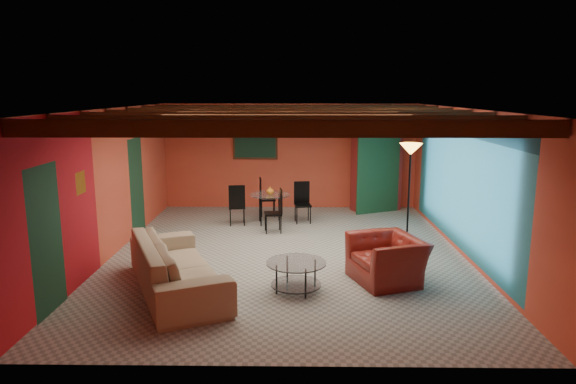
{
  "coord_description": "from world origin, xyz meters",
  "views": [
    {
      "loc": [
        0.13,
        -9.2,
        3.0
      ],
      "look_at": [
        0.0,
        0.2,
        1.15
      ],
      "focal_mm": 31.96,
      "sensor_mm": 36.0,
      "label": 1
    }
  ],
  "objects_px": {
    "armchair": "(387,259)",
    "vase": "(270,179)",
    "sofa": "(177,266)",
    "armoire": "(376,170)",
    "floor_lamp": "(409,197)",
    "potted_plant": "(378,121)",
    "coffee_table": "(296,276)",
    "dining_table": "(270,203)"
  },
  "relations": [
    {
      "from": "floor_lamp",
      "to": "potted_plant",
      "type": "height_order",
      "value": "potted_plant"
    },
    {
      "from": "sofa",
      "to": "dining_table",
      "type": "bearing_deg",
      "value": -40.56
    },
    {
      "from": "armoire",
      "to": "floor_lamp",
      "type": "bearing_deg",
      "value": -112.8
    },
    {
      "from": "dining_table",
      "to": "potted_plant",
      "type": "height_order",
      "value": "potted_plant"
    },
    {
      "from": "sofa",
      "to": "armchair",
      "type": "bearing_deg",
      "value": -106.31
    },
    {
      "from": "sofa",
      "to": "dining_table",
      "type": "xyz_separation_m",
      "value": [
        1.22,
        4.09,
        0.08
      ]
    },
    {
      "from": "floor_lamp",
      "to": "dining_table",
      "type": "bearing_deg",
      "value": 144.6
    },
    {
      "from": "armchair",
      "to": "floor_lamp",
      "type": "xyz_separation_m",
      "value": [
        0.69,
        1.71,
        0.67
      ]
    },
    {
      "from": "sofa",
      "to": "armoire",
      "type": "relative_size",
      "value": 1.33
    },
    {
      "from": "armchair",
      "to": "vase",
      "type": "height_order",
      "value": "vase"
    },
    {
      "from": "dining_table",
      "to": "armoire",
      "type": "bearing_deg",
      "value": 28.27
    },
    {
      "from": "armchair",
      "to": "armoire",
      "type": "bearing_deg",
      "value": 154.26
    },
    {
      "from": "sofa",
      "to": "armoire",
      "type": "height_order",
      "value": "armoire"
    },
    {
      "from": "armoire",
      "to": "vase",
      "type": "height_order",
      "value": "armoire"
    },
    {
      "from": "armchair",
      "to": "dining_table",
      "type": "height_order",
      "value": "dining_table"
    },
    {
      "from": "armchair",
      "to": "dining_table",
      "type": "distance_m",
      "value": 4.19
    },
    {
      "from": "sofa",
      "to": "armchair",
      "type": "relative_size",
      "value": 2.42
    },
    {
      "from": "armchair",
      "to": "armoire",
      "type": "relative_size",
      "value": 0.55
    },
    {
      "from": "sofa",
      "to": "armchair",
      "type": "distance_m",
      "value": 3.3
    },
    {
      "from": "sofa",
      "to": "potted_plant",
      "type": "height_order",
      "value": "potted_plant"
    },
    {
      "from": "coffee_table",
      "to": "sofa",
      "type": "bearing_deg",
      "value": -179.61
    },
    {
      "from": "dining_table",
      "to": "armoire",
      "type": "relative_size",
      "value": 0.89
    },
    {
      "from": "coffee_table",
      "to": "floor_lamp",
      "type": "relative_size",
      "value": 0.44
    },
    {
      "from": "coffee_table",
      "to": "dining_table",
      "type": "relative_size",
      "value": 0.5
    },
    {
      "from": "dining_table",
      "to": "armchair",
      "type": "bearing_deg",
      "value": -60.75
    },
    {
      "from": "sofa",
      "to": "potted_plant",
      "type": "distance_m",
      "value": 6.99
    },
    {
      "from": "dining_table",
      "to": "potted_plant",
      "type": "distance_m",
      "value": 3.5
    },
    {
      "from": "sofa",
      "to": "dining_table",
      "type": "height_order",
      "value": "dining_table"
    },
    {
      "from": "coffee_table",
      "to": "floor_lamp",
      "type": "xyz_separation_m",
      "value": [
        2.14,
        2.13,
        0.8
      ]
    },
    {
      "from": "coffee_table",
      "to": "dining_table",
      "type": "height_order",
      "value": "dining_table"
    },
    {
      "from": "coffee_table",
      "to": "vase",
      "type": "relative_size",
      "value": 5.05
    },
    {
      "from": "armoire",
      "to": "floor_lamp",
      "type": "relative_size",
      "value": 1.0
    },
    {
      "from": "vase",
      "to": "sofa",
      "type": "bearing_deg",
      "value": -106.65
    },
    {
      "from": "armchair",
      "to": "potted_plant",
      "type": "height_order",
      "value": "potted_plant"
    },
    {
      "from": "dining_table",
      "to": "armoire",
      "type": "distance_m",
      "value": 3.05
    },
    {
      "from": "dining_table",
      "to": "floor_lamp",
      "type": "bearing_deg",
      "value": -35.4
    },
    {
      "from": "floor_lamp",
      "to": "armchair",
      "type": "bearing_deg",
      "value": -111.88
    },
    {
      "from": "armoire",
      "to": "potted_plant",
      "type": "relative_size",
      "value": 4.52
    },
    {
      "from": "armchair",
      "to": "potted_plant",
      "type": "distance_m",
      "value": 5.45
    },
    {
      "from": "floor_lamp",
      "to": "potted_plant",
      "type": "distance_m",
      "value": 3.59
    },
    {
      "from": "potted_plant",
      "to": "vase",
      "type": "height_order",
      "value": "potted_plant"
    },
    {
      "from": "dining_table",
      "to": "floor_lamp",
      "type": "xyz_separation_m",
      "value": [
        2.73,
        -1.94,
        0.55
      ]
    }
  ]
}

